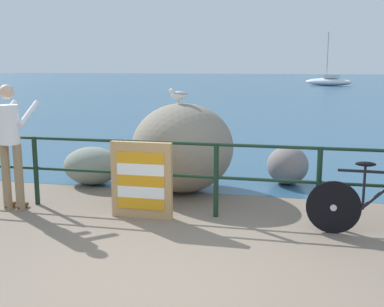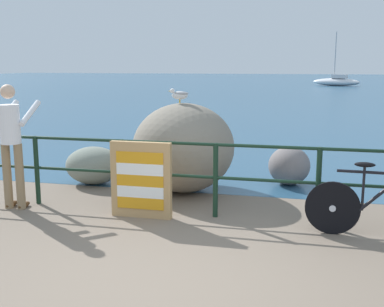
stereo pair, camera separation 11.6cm
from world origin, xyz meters
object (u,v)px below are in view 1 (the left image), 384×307
at_px(folded_deckchair_stack, 142,180).
at_px(seagull, 179,94).
at_px(breakwater_boulder_left, 92,166).
at_px(sailboat, 329,81).
at_px(person_at_railing, 11,141).
at_px(breakwater_boulder_main, 183,148).
at_px(breakwater_boulder_right, 288,165).

bearing_deg(folded_deckchair_stack, seagull, 84.17).
height_order(breakwater_boulder_left, sailboat, sailboat).
distance_m(person_at_railing, seagull, 2.61).
distance_m(breakwater_boulder_main, sailboat, 39.76).
height_order(folded_deckchair_stack, breakwater_boulder_right, folded_deckchair_stack).
height_order(folded_deckchair_stack, sailboat, sailboat).
relative_size(breakwater_boulder_main, breakwater_boulder_left, 1.78).
bearing_deg(sailboat, seagull, 105.84).
xyz_separation_m(folded_deckchair_stack, breakwater_boulder_left, (-1.43, 1.58, -0.20)).
bearing_deg(breakwater_boulder_main, sailboat, 83.66).
relative_size(breakwater_boulder_left, seagull, 2.92).
distance_m(breakwater_boulder_main, breakwater_boulder_left, 1.69).
bearing_deg(breakwater_boulder_main, breakwater_boulder_right, 27.18).
xyz_separation_m(folded_deckchair_stack, sailboat, (4.60, 41.00, -0.10)).
xyz_separation_m(breakwater_boulder_left, breakwater_boulder_right, (3.30, 0.76, 0.00)).
xyz_separation_m(breakwater_boulder_main, breakwater_boulder_left, (-1.64, 0.10, -0.40)).
relative_size(person_at_railing, folded_deckchair_stack, 1.71).
height_order(breakwater_boulder_left, seagull, seagull).
relative_size(seagull, sailboat, 0.07).
bearing_deg(breakwater_boulder_right, seagull, -153.21).
height_order(breakwater_boulder_main, seagull, seagull).
bearing_deg(folded_deckchair_stack, sailboat, 83.60).
bearing_deg(seagull, breakwater_boulder_left, -5.85).
distance_m(breakwater_boulder_left, breakwater_boulder_right, 3.39).
relative_size(person_at_railing, breakwater_boulder_right, 2.20).
xyz_separation_m(breakwater_boulder_main, breakwater_boulder_right, (1.66, 0.85, -0.39)).
bearing_deg(sailboat, person_at_railing, 103.25).
xyz_separation_m(folded_deckchair_stack, seagull, (0.15, 1.46, 1.06)).
bearing_deg(seagull, folded_deckchair_stack, 82.44).
relative_size(person_at_railing, seagull, 5.28).
xyz_separation_m(person_at_railing, folded_deckchair_stack, (1.91, 0.02, -0.47)).
distance_m(breakwater_boulder_main, seagull, 0.86).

